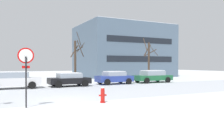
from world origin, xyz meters
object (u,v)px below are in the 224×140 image
stop_sign (26,66)px  fire_hydrant (103,95)px  parked_car_green (153,76)px  parked_car_blue (114,77)px  parked_car_black (69,79)px  parked_car_white (13,80)px

stop_sign → fire_hydrant: 4.26m
parked_car_green → parked_car_blue: bearing=179.6°
parked_car_black → parked_car_blue: parked_car_blue is taller
stop_sign → parked_car_blue: (9.93, 10.06, -1.33)m
parked_car_white → parked_car_black: 4.98m
fire_hydrant → parked_car_blue: size_ratio=0.22×
stop_sign → parked_car_green: stop_sign is taller
parked_car_black → parked_car_blue: bearing=3.1°
parked_car_black → parked_car_green: size_ratio=0.86×
parked_car_green → parked_car_white: bearing=-179.2°
fire_hydrant → parked_car_black: parked_car_black is taller
parked_car_black → parked_car_green: parked_car_green is taller
parked_car_black → parked_car_white: bearing=179.5°
fire_hydrant → parked_car_white: (-3.97, 10.06, 0.33)m
stop_sign → parked_car_white: bearing=90.2°
stop_sign → parked_car_white: size_ratio=0.64×
stop_sign → parked_car_black: (4.95, 9.80, -1.36)m
parked_car_black → parked_car_green: (9.96, 0.24, 0.05)m
stop_sign → parked_car_white: (-0.03, 9.84, -1.28)m
parked_car_blue → parked_car_white: bearing=-178.7°
fire_hydrant → parked_car_white: bearing=111.5°
parked_car_green → fire_hydrant: bearing=-136.9°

